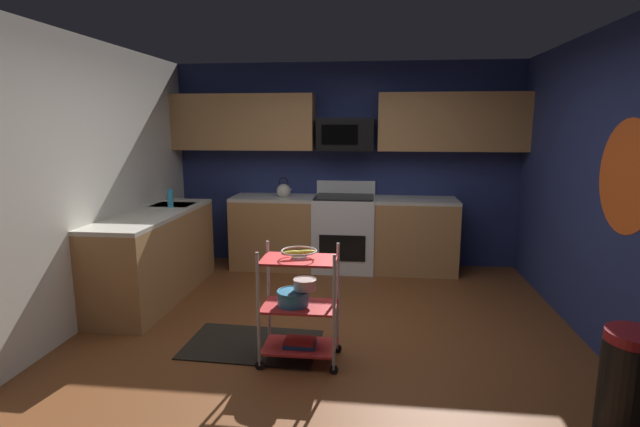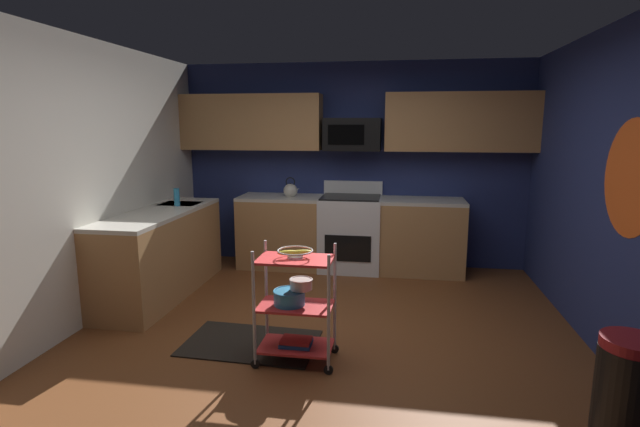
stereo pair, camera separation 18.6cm
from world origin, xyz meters
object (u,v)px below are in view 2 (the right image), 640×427
at_px(oven_range, 350,232).
at_px(rolling_cart, 296,306).
at_px(fruit_bowl, 295,252).
at_px(microwave, 352,134).
at_px(book_stack, 296,342).
at_px(mixing_bowl_large, 289,297).
at_px(mixing_bowl_small, 301,284).
at_px(dish_soap_bottle, 177,197).
at_px(trash_can, 627,394).
at_px(kettle, 291,190).

bearing_deg(oven_range, rolling_cart, -93.93).
bearing_deg(fruit_bowl, microwave, 86.24).
distance_m(microwave, book_stack, 3.04).
relative_size(fruit_bowl, mixing_bowl_large, 1.08).
distance_m(rolling_cart, mixing_bowl_small, 0.17).
bearing_deg(fruit_bowl, dish_soap_bottle, 137.01).
height_order(rolling_cart, fruit_bowl, rolling_cart).
bearing_deg(microwave, book_stack, -93.76).
bearing_deg(rolling_cart, dish_soap_bottle, 137.01).
bearing_deg(dish_soap_bottle, fruit_bowl, -42.99).
bearing_deg(dish_soap_bottle, trash_can, -31.30).
bearing_deg(oven_range, fruit_bowl, -93.93).
distance_m(rolling_cart, mixing_bowl_large, 0.08).
bearing_deg(trash_can, mixing_bowl_large, 161.63).
relative_size(microwave, dish_soap_bottle, 3.50).
height_order(microwave, dish_soap_bottle, microwave).
distance_m(rolling_cart, dish_soap_bottle, 2.39).
bearing_deg(trash_can, mixing_bowl_small, 159.98).
height_order(rolling_cart, trash_can, rolling_cart).
xyz_separation_m(rolling_cart, kettle, (-0.60, 2.50, 0.54)).
relative_size(rolling_cart, kettle, 3.47).
bearing_deg(rolling_cart, oven_range, 86.07).
relative_size(oven_range, mixing_bowl_small, 6.04).
relative_size(mixing_bowl_small, dish_soap_bottle, 0.91).
distance_m(rolling_cart, fruit_bowl, 0.42).
distance_m(oven_range, microwave, 1.23).
height_order(microwave, kettle, microwave).
relative_size(oven_range, microwave, 1.57).
bearing_deg(book_stack, dish_soap_bottle, 137.01).
height_order(book_stack, dish_soap_bottle, dish_soap_bottle).
height_order(microwave, rolling_cart, microwave).
distance_m(rolling_cart, book_stack, 0.30).
bearing_deg(mixing_bowl_large, fruit_bowl, 0.00).
xyz_separation_m(rolling_cart, dish_soap_bottle, (-1.70, 1.58, 0.57)).
bearing_deg(mixing_bowl_small, oven_range, 86.82).
relative_size(book_stack, kettle, 0.93).
relative_size(mixing_bowl_small, trash_can, 0.28).
bearing_deg(trash_can, rolling_cart, 161.22).
bearing_deg(microwave, dish_soap_bottle, -151.18).
bearing_deg(dish_soap_bottle, oven_range, 26.29).
bearing_deg(mixing_bowl_small, dish_soap_bottle, 138.27).
xyz_separation_m(oven_range, mixing_bowl_small, (-0.14, -2.47, 0.14)).
distance_m(fruit_bowl, mixing_bowl_large, 0.36).
bearing_deg(mixing_bowl_large, trash_can, -18.37).
distance_m(book_stack, trash_can, 2.18).
relative_size(kettle, dish_soap_bottle, 1.32).
xyz_separation_m(rolling_cart, mixing_bowl_small, (0.03, 0.04, 0.17)).
xyz_separation_m(microwave, fruit_bowl, (-0.17, -2.61, -0.82)).
bearing_deg(rolling_cart, mixing_bowl_small, 46.81).
relative_size(microwave, fruit_bowl, 2.57).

